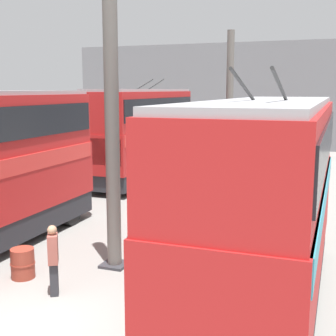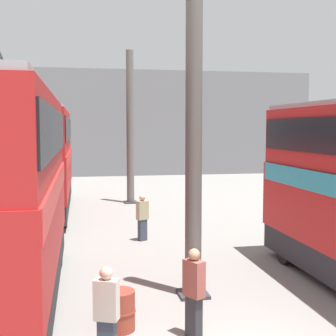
{
  "view_description": "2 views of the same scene",
  "coord_description": "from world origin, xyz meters",
  "px_view_note": "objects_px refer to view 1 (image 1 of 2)",
  "views": [
    {
      "loc": [
        -7.96,
        -5.97,
        5.1
      ],
      "look_at": [
        8.55,
        0.11,
        2.14
      ],
      "focal_mm": 50.0,
      "sensor_mm": 36.0,
      "label": 1
    },
    {
      "loc": [
        -7.3,
        2.71,
        4.18
      ],
      "look_at": [
        8.77,
        -0.31,
        2.76
      ],
      "focal_mm": 50.0,
      "sensor_mm": 36.0,
      "label": 2
    }
  ],
  "objects_px": {
    "bus_left_far": "(267,194)",
    "bus_right_mid": "(143,129)",
    "person_aisle_foreground": "(53,258)",
    "oil_drum": "(23,263)",
    "person_aisle_midway": "(168,193)"
  },
  "relations": [
    {
      "from": "person_aisle_foreground",
      "to": "oil_drum",
      "type": "height_order",
      "value": "person_aisle_foreground"
    },
    {
      "from": "bus_right_mid",
      "to": "oil_drum",
      "type": "distance_m",
      "value": 14.66
    },
    {
      "from": "bus_left_far",
      "to": "person_aisle_midway",
      "type": "distance_m",
      "value": 8.93
    },
    {
      "from": "bus_right_mid",
      "to": "person_aisle_foreground",
      "type": "bearing_deg",
      "value": -165.05
    },
    {
      "from": "person_aisle_midway",
      "to": "oil_drum",
      "type": "xyz_separation_m",
      "value": [
        -7.54,
        1.47,
        -0.49
      ]
    },
    {
      "from": "person_aisle_foreground",
      "to": "oil_drum",
      "type": "bearing_deg",
      "value": 125.48
    },
    {
      "from": "bus_left_far",
      "to": "person_aisle_foreground",
      "type": "height_order",
      "value": "bus_left_far"
    },
    {
      "from": "person_aisle_foreground",
      "to": "person_aisle_midway",
      "type": "height_order",
      "value": "person_aisle_foreground"
    },
    {
      "from": "oil_drum",
      "to": "person_aisle_foreground",
      "type": "bearing_deg",
      "value": -113.64
    },
    {
      "from": "person_aisle_midway",
      "to": "person_aisle_foreground",
      "type": "bearing_deg",
      "value": -27.13
    },
    {
      "from": "bus_right_mid",
      "to": "person_aisle_midway",
      "type": "xyz_separation_m",
      "value": [
        -6.68,
        -4.01,
        -2.01
      ]
    },
    {
      "from": "bus_right_mid",
      "to": "person_aisle_foreground",
      "type": "xyz_separation_m",
      "value": [
        -14.85,
        -3.96,
        -1.95
      ]
    },
    {
      "from": "oil_drum",
      "to": "bus_left_far",
      "type": "bearing_deg",
      "value": -86.6
    },
    {
      "from": "bus_left_far",
      "to": "bus_right_mid",
      "type": "height_order",
      "value": "bus_right_mid"
    },
    {
      "from": "bus_left_far",
      "to": "person_aisle_midway",
      "type": "relative_size",
      "value": 5.63
    }
  ]
}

